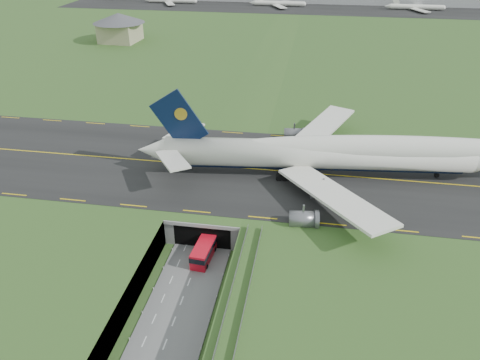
# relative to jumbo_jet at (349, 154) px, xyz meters

# --- Properties ---
(ground) EXTENTS (900.00, 900.00, 0.00)m
(ground) POSITION_rel_jumbo_jet_xyz_m (-29.52, -33.65, -11.80)
(ground) COLOR #2E5020
(ground) RESTS_ON ground
(airfield_deck) EXTENTS (800.00, 800.00, 6.00)m
(airfield_deck) POSITION_rel_jumbo_jet_xyz_m (-29.52, -33.65, -8.80)
(airfield_deck) COLOR gray
(airfield_deck) RESTS_ON ground
(trench_road) EXTENTS (12.00, 75.00, 0.20)m
(trench_road) POSITION_rel_jumbo_jet_xyz_m (-29.52, -41.15, -11.70)
(trench_road) COLOR slate
(trench_road) RESTS_ON ground
(taxiway) EXTENTS (800.00, 44.00, 0.18)m
(taxiway) POSITION_rel_jumbo_jet_xyz_m (-29.52, -0.65, -5.71)
(taxiway) COLOR black
(taxiway) RESTS_ON airfield_deck
(tunnel_portal) EXTENTS (17.00, 22.30, 6.00)m
(tunnel_portal) POSITION_rel_jumbo_jet_xyz_m (-29.52, -16.94, -8.46)
(tunnel_portal) COLOR gray
(tunnel_portal) RESTS_ON ground
(guideway) EXTENTS (3.00, 53.00, 7.05)m
(guideway) POSITION_rel_jumbo_jet_xyz_m (-18.52, -52.76, -6.47)
(guideway) COLOR #A8A8A3
(guideway) RESTS_ON ground
(jumbo_jet) EXTENTS (103.36, 64.55, 21.48)m
(jumbo_jet) POSITION_rel_jumbo_jet_xyz_m (0.00, 0.00, 0.00)
(jumbo_jet) COLOR white
(jumbo_jet) RESTS_ON ground
(shuttle_tram) EXTENTS (3.84, 8.71, 3.44)m
(shuttle_tram) POSITION_rel_jumbo_jet_xyz_m (-28.37, -29.33, -9.92)
(shuttle_tram) COLOR red
(shuttle_tram) RESTS_ON ground
(service_building) EXTENTS (26.44, 26.44, 13.69)m
(service_building) POSITION_rel_jumbo_jet_xyz_m (-106.90, 123.09, 2.31)
(service_building) COLOR tan
(service_building) RESTS_ON ground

